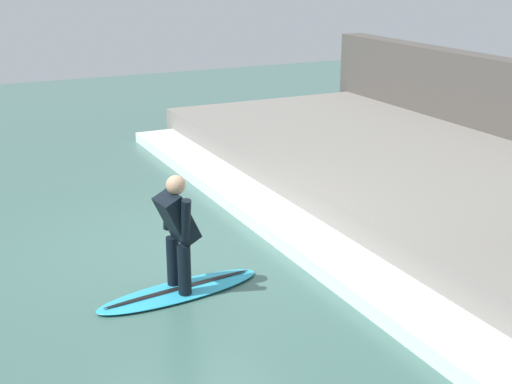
% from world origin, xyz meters
% --- Properties ---
extents(ground_plane, '(28.00, 28.00, 0.00)m').
position_xyz_m(ground_plane, '(0.00, 0.00, 0.00)').
color(ground_plane, '#426B60').
extents(concrete_ledge, '(4.40, 12.25, 0.55)m').
position_xyz_m(concrete_ledge, '(3.93, 0.00, 0.27)').
color(concrete_ledge, gray).
rests_on(concrete_ledge, ground_plane).
extents(wave_foam_crest, '(0.77, 11.64, 0.18)m').
position_xyz_m(wave_foam_crest, '(1.35, 0.00, 0.09)').
color(wave_foam_crest, white).
rests_on(wave_foam_crest, ground_plane).
extents(surfboard_riding, '(1.98, 0.74, 0.07)m').
position_xyz_m(surfboard_riding, '(-0.57, -0.92, 0.03)').
color(surfboard_riding, '#2DADD1').
rests_on(surfboard_riding, ground_plane).
extents(surfer_riding, '(0.46, 0.60, 1.30)m').
position_xyz_m(surfer_riding, '(-0.57, -0.92, 0.78)').
color(surfer_riding, black).
rests_on(surfer_riding, surfboard_riding).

